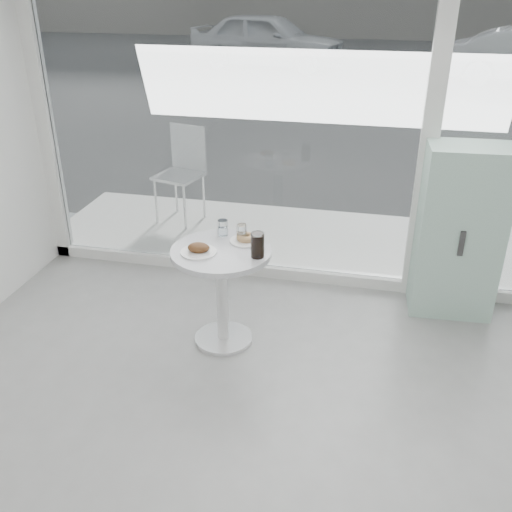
% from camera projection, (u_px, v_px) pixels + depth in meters
% --- Properties ---
extents(room_shell, '(6.00, 6.00, 6.00)m').
position_uv_depth(room_shell, '(121.00, 285.00, 1.28)').
color(room_shell, silver).
rests_on(room_shell, ground).
extents(storefront, '(5.00, 0.14, 3.00)m').
position_uv_depth(storefront, '(327.00, 89.00, 4.46)').
color(storefront, white).
rests_on(storefront, ground).
extents(main_table, '(0.72, 0.72, 0.77)m').
position_uv_depth(main_table, '(222.00, 277.00, 4.13)').
color(main_table, silver).
rests_on(main_table, ground).
extents(patio_deck, '(5.60, 1.60, 0.05)m').
position_uv_depth(patio_deck, '(319.00, 241.00, 5.92)').
color(patio_deck, white).
rests_on(patio_deck, ground).
extents(street, '(40.00, 24.00, 0.00)m').
position_uv_depth(street, '(371.00, 68.00, 16.58)').
color(street, '#323232').
rests_on(street, ground).
extents(mint_cabinet, '(0.66, 0.47, 1.39)m').
position_uv_depth(mint_cabinet, '(459.00, 232.00, 4.50)').
color(mint_cabinet, '#94BDAA').
rests_on(mint_cabinet, ground).
extents(patio_chair, '(0.54, 0.54, 1.02)m').
position_uv_depth(patio_chair, '(183.00, 167.00, 6.17)').
color(patio_chair, silver).
rests_on(patio_chair, patio_deck).
extents(car_white, '(4.72, 2.51, 1.53)m').
position_uv_depth(car_white, '(268.00, 40.00, 16.38)').
color(car_white, silver).
rests_on(car_white, street).
extents(plate_fritter, '(0.25, 0.25, 0.07)m').
position_uv_depth(plate_fritter, '(199.00, 249.00, 3.97)').
color(plate_fritter, white).
rests_on(plate_fritter, main_table).
extents(plate_donut, '(0.24, 0.24, 0.06)m').
position_uv_depth(plate_donut, '(246.00, 239.00, 4.14)').
color(plate_donut, white).
rests_on(plate_donut, main_table).
extents(water_tumbler_a, '(0.07, 0.07, 0.12)m').
position_uv_depth(water_tumbler_a, '(223.00, 229.00, 4.23)').
color(water_tumbler_a, white).
rests_on(water_tumbler_a, main_table).
extents(water_tumbler_b, '(0.08, 0.08, 0.13)m').
position_uv_depth(water_tumbler_b, '(242.00, 234.00, 4.14)').
color(water_tumbler_b, white).
rests_on(water_tumbler_b, main_table).
extents(cola_glass, '(0.09, 0.09, 0.18)m').
position_uv_depth(cola_glass, '(258.00, 245.00, 3.89)').
color(cola_glass, white).
rests_on(cola_glass, main_table).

